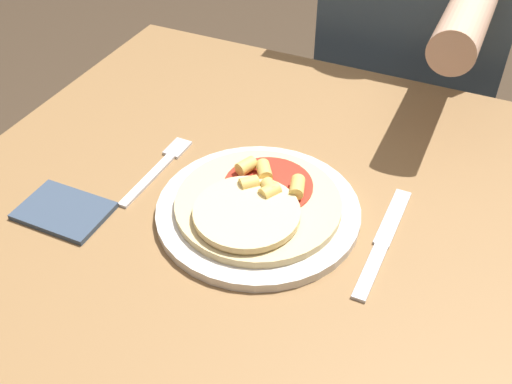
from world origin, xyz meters
name	(u,v)px	position (x,y,z in m)	size (l,w,h in m)	color
dining_table	(267,259)	(0.00, 0.00, 0.61)	(0.93, 0.84, 0.73)	olive
plate	(256,210)	(0.00, -0.03, 0.74)	(0.28, 0.28, 0.01)	silver
pizza	(255,202)	(0.00, -0.04, 0.76)	(0.23, 0.23, 0.04)	#E0C689
fork	(160,166)	(-0.18, 0.00, 0.73)	(0.03, 0.18, 0.00)	silver
knife	(382,243)	(0.17, -0.02, 0.73)	(0.02, 0.22, 0.00)	silver
napkin	(64,211)	(-0.25, -0.14, 0.74)	(0.12, 0.09, 0.01)	#38475B
person_diner	(416,44)	(0.07, 0.61, 0.71)	(0.37, 0.52, 1.22)	#2D2D38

